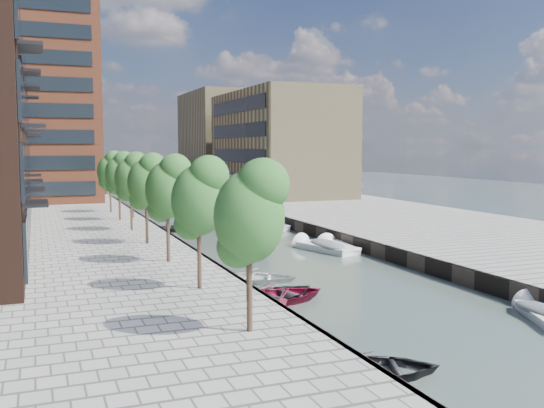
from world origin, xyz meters
TOP-DOWN VIEW (x-y plane):
  - water at (0.00, 40.00)m, footprint 300.00×300.00m
  - quay_right at (16.00, 40.00)m, footprint 20.00×140.00m
  - quay_wall_left at (-6.10, 40.00)m, footprint 0.25×140.00m
  - quay_wall_right at (6.10, 40.00)m, footprint 0.25×140.00m
  - far_closure at (0.00, 100.00)m, footprint 80.00×40.00m
  - tower at (-17.00, 65.00)m, footprint 18.00×18.00m
  - tan_block_near at (16.00, 62.00)m, footprint 12.00×25.00m
  - tan_block_far at (16.00, 88.00)m, footprint 12.00×20.00m
  - bridge at (0.00, 72.00)m, footprint 13.00×6.00m
  - tree_0 at (-8.50, 4.00)m, footprint 2.50×2.50m
  - tree_1 at (-8.50, 11.00)m, footprint 2.50×2.50m
  - tree_2 at (-8.50, 18.00)m, footprint 2.50×2.50m
  - tree_3 at (-8.50, 25.00)m, footprint 2.50×2.50m
  - tree_4 at (-8.50, 32.00)m, footprint 2.50×2.50m
  - tree_5 at (-8.50, 39.00)m, footprint 2.50×2.50m
  - tree_6 at (-8.50, 46.00)m, footprint 2.50×2.50m
  - lamp_0 at (-7.20, 8.00)m, footprint 0.24×0.24m
  - lamp_1 at (-7.20, 24.00)m, footprint 0.24×0.24m
  - lamp_2 at (-7.20, 40.00)m, footprint 0.24×0.24m
  - sloop_0 at (-4.67, 11.16)m, footprint 5.86×5.03m
  - sloop_1 at (-5.18, 1.00)m, footprint 5.15×4.39m
  - sloop_2 at (-4.47, 10.97)m, footprint 5.31×4.17m
  - sloop_3 at (-4.16, 15.40)m, footprint 5.40×4.74m
  - sloop_4 at (-4.05, 37.23)m, footprint 5.43×4.33m
  - motorboat_2 at (4.99, 23.53)m, footprint 2.35×5.17m
  - motorboat_3 at (4.07, 36.36)m, footprint 3.13×5.90m
  - motorboat_4 at (3.90, 23.41)m, footprint 3.33×5.73m
  - car at (8.82, 64.01)m, footprint 2.29×3.77m

SIDE VIEW (x-z plane):
  - water at x=0.00m, z-range 0.00..0.00m
  - sloop_0 at x=-4.67m, z-range -0.51..0.51m
  - sloop_1 at x=-5.18m, z-range -0.45..0.45m
  - sloop_2 at x=-4.47m, z-range -0.50..0.50m
  - sloop_3 at x=-4.16m, z-range -0.47..0.47m
  - sloop_4 at x=-4.05m, z-range -0.50..0.50m
  - motorboat_2 at x=4.99m, z-range -0.73..0.93m
  - motorboat_4 at x=3.90m, z-range -0.68..1.13m
  - motorboat_3 at x=4.07m, z-range -0.71..1.16m
  - quay_right at x=16.00m, z-range 0.00..1.00m
  - quay_wall_left at x=-6.10m, z-range 0.00..1.00m
  - quay_wall_right at x=6.10m, z-range 0.00..1.00m
  - far_closure at x=0.00m, z-range 0.00..1.00m
  - bridge at x=0.00m, z-range 0.74..2.04m
  - car at x=8.82m, z-range 1.00..2.20m
  - lamp_0 at x=-7.20m, z-range 1.45..5.57m
  - lamp_1 at x=-7.20m, z-range 1.45..5.57m
  - lamp_2 at x=-7.20m, z-range 1.45..5.57m
  - tree_0 at x=-8.50m, z-range 2.33..8.28m
  - tree_1 at x=-8.50m, z-range 2.33..8.28m
  - tree_2 at x=-8.50m, z-range 2.33..8.28m
  - tree_3 at x=-8.50m, z-range 2.33..8.28m
  - tree_4 at x=-8.50m, z-range 2.33..8.28m
  - tree_5 at x=-8.50m, z-range 2.33..8.28m
  - tree_6 at x=-8.50m, z-range 2.33..8.28m
  - tan_block_near at x=16.00m, z-range 1.00..15.00m
  - tan_block_far at x=16.00m, z-range 1.00..17.00m
  - tower at x=-17.00m, z-range 1.00..31.00m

